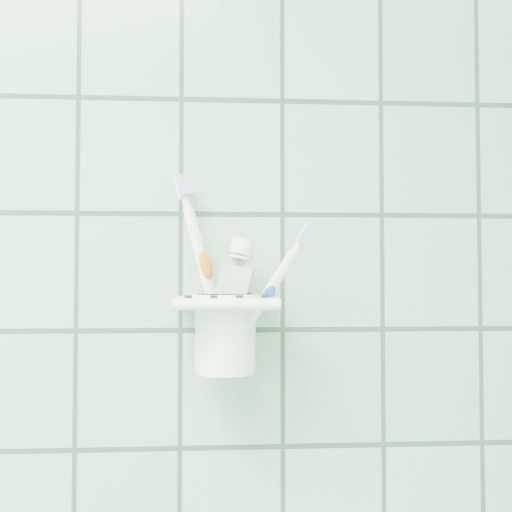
{
  "coord_description": "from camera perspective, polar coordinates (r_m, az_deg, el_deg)",
  "views": [
    {
      "loc": [
        0.66,
        0.52,
        1.31
      ],
      "look_at": [
        0.69,
        1.1,
        1.34
      ],
      "focal_mm": 40.0,
      "sensor_mm": 36.0,
      "label": 1
    }
  ],
  "objects": [
    {
      "name": "holder_bracket",
      "position": [
        0.64,
        -3.0,
        -4.81
      ],
      "size": [
        0.11,
        0.1,
        0.03
      ],
      "color": "white",
      "rests_on": "wall_back"
    },
    {
      "name": "cup",
      "position": [
        0.64,
        -3.07,
        -7.34
      ],
      "size": [
        0.08,
        0.08,
        0.09
      ],
      "color": "white",
      "rests_on": "holder_bracket"
    },
    {
      "name": "toothbrush_pink",
      "position": [
        0.63,
        -2.72,
        -0.71
      ],
      "size": [
        0.07,
        0.05,
        0.22
      ],
      "rotation": [
        -0.27,
        -0.13,
        0.59
      ],
      "color": "white",
      "rests_on": "cup"
    },
    {
      "name": "toothbrush_blue",
      "position": [
        0.65,
        -3.06,
        -2.62
      ],
      "size": [
        0.03,
        0.06,
        0.18
      ],
      "rotation": [
        -0.35,
        0.0,
        -0.35
      ],
      "color": "white",
      "rests_on": "cup"
    },
    {
      "name": "toothbrush_orange",
      "position": [
        0.63,
        -3.38,
        -2.64
      ],
      "size": [
        0.09,
        0.04,
        0.17
      ],
      "rotation": [
        0.26,
        0.53,
        0.17
      ],
      "color": "white",
      "rests_on": "cup"
    },
    {
      "name": "toothpaste_tube",
      "position": [
        0.64,
        -3.92,
        -3.47
      ],
      "size": [
        0.06,
        0.04,
        0.15
      ],
      "rotation": [
        -0.12,
        0.19,
        -0.34
      ],
      "color": "silver",
      "rests_on": "cup"
    }
  ]
}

